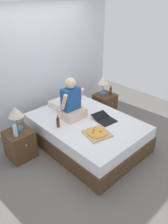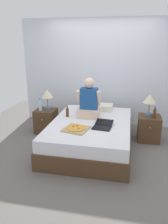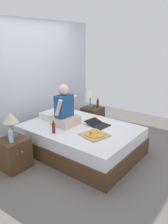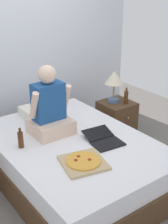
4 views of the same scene
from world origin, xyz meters
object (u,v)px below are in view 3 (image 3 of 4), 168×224
at_px(bed, 80,139).
at_px(beer_bottle_on_bed, 54,128).
at_px(nightstand_left, 14,153).
at_px(water_bottle, 11,136).
at_px(laptop, 99,124).
at_px(lamp_on_right_nightstand, 90,94).
at_px(person_seated, 65,110).
at_px(lamp_on_left_nightstand, 11,119).
at_px(pizza_box, 95,135).
at_px(nightstand_right, 92,118).
at_px(beer_bottle, 98,104).

height_order(bed, beer_bottle_on_bed, beer_bottle_on_bed).
distance_m(nightstand_left, water_bottle, 0.39).
bearing_deg(laptop, beer_bottle_on_bed, 151.10).
relative_size(water_bottle, lamp_on_right_nightstand, 0.61).
bearing_deg(beer_bottle_on_bed, person_seated, 15.53).
height_order(lamp_on_left_nightstand, laptop, lamp_on_left_nightstand).
relative_size(laptop, pizza_box, 0.93).
distance_m(person_seated, beer_bottle_on_bed, 0.48).
relative_size(laptop, beer_bottle_on_bed, 2.03).
bearing_deg(person_seated, pizza_box, -96.37).
bearing_deg(pizza_box, nightstand_right, 36.88).
height_order(water_bottle, beer_bottle, water_bottle).
xyz_separation_m(lamp_on_right_nightstand, laptop, (-0.84, -0.82, -0.31)).
xyz_separation_m(nightstand_left, nightstand_right, (2.25, 0.00, 0.00)).
bearing_deg(beer_bottle_on_bed, water_bottle, 159.62).
bearing_deg(person_seated, nightstand_right, 10.60).
relative_size(lamp_on_left_nightstand, pizza_box, 0.94).
bearing_deg(bed, nightstand_right, 25.10).
height_order(beer_bottle, pizza_box, beer_bottle).
xyz_separation_m(water_bottle, pizza_box, (1.02, -0.89, -0.10)).
bearing_deg(lamp_on_right_nightstand, bed, -152.21).
xyz_separation_m(bed, person_seated, (-0.10, 0.30, 0.55)).
distance_m(laptop, beer_bottle_on_bed, 0.88).
relative_size(nightstand_left, lamp_on_left_nightstand, 1.17).
bearing_deg(laptop, nightstand_left, 150.79).
relative_size(beer_bottle, beer_bottle_on_bed, 1.05).
relative_size(nightstand_right, beer_bottle, 2.28).
height_order(person_seated, laptop, person_seated).
bearing_deg(bed, pizza_box, -111.84).
height_order(lamp_on_left_nightstand, lamp_on_right_nightstand, same).
height_order(nightstand_right, beer_bottle_on_bed, beer_bottle_on_bed).
bearing_deg(lamp_on_right_nightstand, pizza_box, -141.10).
relative_size(water_bottle, nightstand_right, 0.53).
xyz_separation_m(bed, lamp_on_left_nightstand, (-1.09, 0.58, 0.59)).
relative_size(water_bottle, laptop, 0.62).
xyz_separation_m(nightstand_left, pizza_box, (0.94, -0.98, 0.28)).
bearing_deg(water_bottle, laptop, -25.02).
bearing_deg(person_seated, laptop, -57.15).
height_order(nightstand_left, nightstand_right, same).
bearing_deg(beer_bottle, lamp_on_left_nightstand, 176.24).
relative_size(lamp_on_left_nightstand, nightstand_right, 0.86).
distance_m(bed, lamp_on_left_nightstand, 1.37).
height_order(beer_bottle, person_seated, person_seated).
distance_m(water_bottle, lamp_on_right_nightstand, 2.32).
relative_size(nightstand_left, nightstand_right, 1.00).
bearing_deg(beer_bottle, laptop, -144.62).
height_order(bed, nightstand_right, nightstand_right).
distance_m(pizza_box, beer_bottle_on_bed, 0.72).
bearing_deg(nightstand_right, person_seated, -169.40).
height_order(nightstand_left, lamp_on_left_nightstand, lamp_on_left_nightstand).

